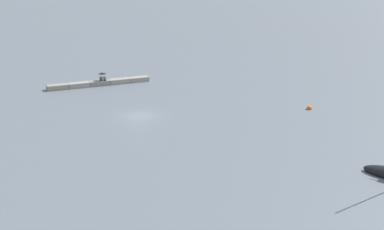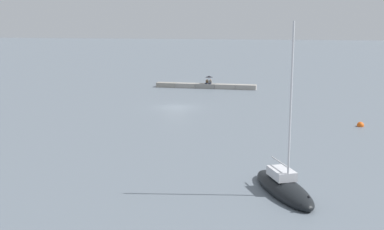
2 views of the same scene
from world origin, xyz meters
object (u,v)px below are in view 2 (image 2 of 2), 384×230
(umbrella_open_black, at_px, (209,77))
(mooring_buoy_near, at_px, (360,125))
(sailboat_black_far, at_px, (283,187))
(person_seated_brown_right, at_px, (207,82))
(person_seated_grey_left, at_px, (210,82))

(umbrella_open_black, bearing_deg, mooring_buoy_near, 128.68)
(sailboat_black_far, height_order, mooring_buoy_near, sailboat_black_far)
(person_seated_brown_right, bearing_deg, person_seated_grey_left, -174.95)
(person_seated_grey_left, distance_m, umbrella_open_black, 0.92)
(umbrella_open_black, xyz_separation_m, mooring_buoy_near, (-19.77, 24.69, -1.70))
(person_seated_brown_right, height_order, umbrella_open_black, umbrella_open_black)
(mooring_buoy_near, bearing_deg, person_seated_brown_right, -50.70)
(person_seated_grey_left, relative_size, mooring_buoy_near, 1.06)
(sailboat_black_far, relative_size, mooring_buoy_near, 15.24)
(person_seated_brown_right, distance_m, mooring_buoy_near, 31.69)
(umbrella_open_black, height_order, mooring_buoy_near, umbrella_open_black)
(person_seated_brown_right, distance_m, umbrella_open_black, 0.92)
(person_seated_grey_left, xyz_separation_m, mooring_buoy_near, (-19.50, 24.47, -0.85))
(person_seated_brown_right, height_order, mooring_buoy_near, person_seated_brown_right)
(sailboat_black_far, distance_m, mooring_buoy_near, 21.92)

